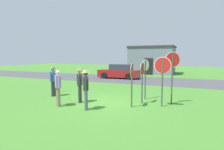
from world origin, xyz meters
TOP-DOWN VIEW (x-y plane):
  - ground_plane at (0.00, 0.00)m, footprint 80.00×80.00m
  - street_asphalt at (0.00, 10.02)m, footprint 60.00×6.40m
  - building_background at (-1.31, 17.80)m, footprint 5.89×4.39m
  - parked_car_on_street at (-3.22, 10.59)m, footprint 4.36×2.14m
  - stop_sign_rear_right at (2.87, 0.60)m, footprint 0.78×0.07m
  - stop_sign_leaning_right at (1.86, 0.82)m, footprint 0.07×0.65m
  - stop_sign_rear_left at (3.22, 1.38)m, footprint 0.66×0.42m
  - stop_sign_tallest at (1.62, -0.08)m, footprint 0.10×0.66m
  - stop_sign_center_cluster at (1.77, 1.83)m, footprint 0.25×0.59m
  - person_on_left at (-1.05, -0.29)m, footprint 0.35×0.53m
  - person_in_dark_shirt at (-0.06, -1.30)m, footprint 0.37×0.51m
  - person_with_sunhat at (-1.56, -1.33)m, footprint 0.46×0.40m
  - person_in_teal at (-3.35, 0.41)m, footprint 0.32×0.56m

SIDE VIEW (x-z plane):
  - ground_plane at x=0.00m, z-range 0.00..0.00m
  - street_asphalt at x=0.00m, z-range 0.00..0.01m
  - parked_car_on_street at x=-3.22m, z-range -0.07..1.44m
  - person_with_sunhat at x=-1.56m, z-range 0.11..1.80m
  - person_on_left at x=-1.05m, z-range 0.12..1.85m
  - person_in_dark_shirt at x=-0.06m, z-range 0.12..1.85m
  - person_in_teal at x=-3.35m, z-range 0.12..1.85m
  - stop_sign_tallest at x=1.62m, z-range 0.35..2.36m
  - stop_sign_leaning_right at x=1.86m, z-range 0.35..2.39m
  - stop_sign_center_cluster at x=1.77m, z-range 0.36..2.54m
  - stop_sign_rear_right at x=2.87m, z-range 0.43..2.74m
  - stop_sign_rear_left at x=3.22m, z-range 0.48..3.03m
  - building_background at x=-1.31m, z-range 0.01..3.69m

